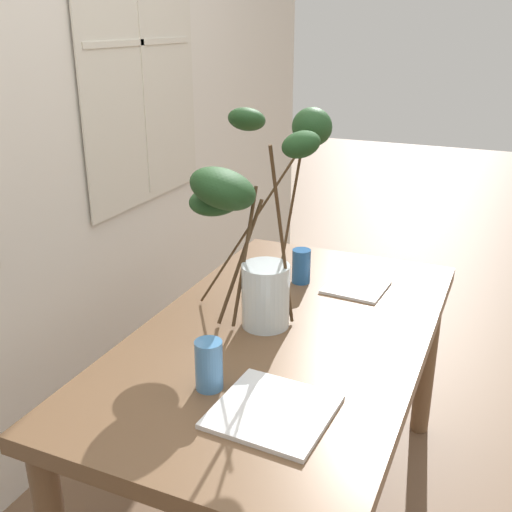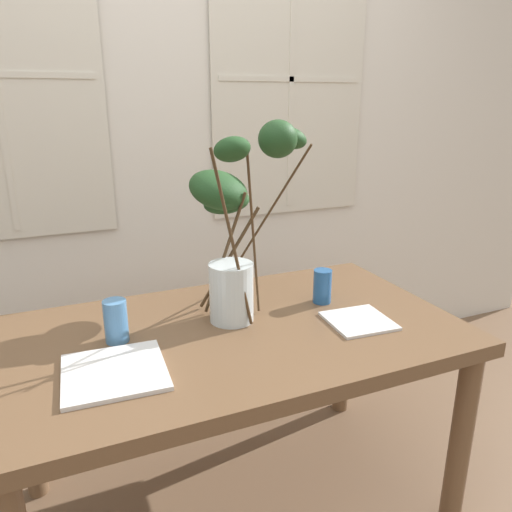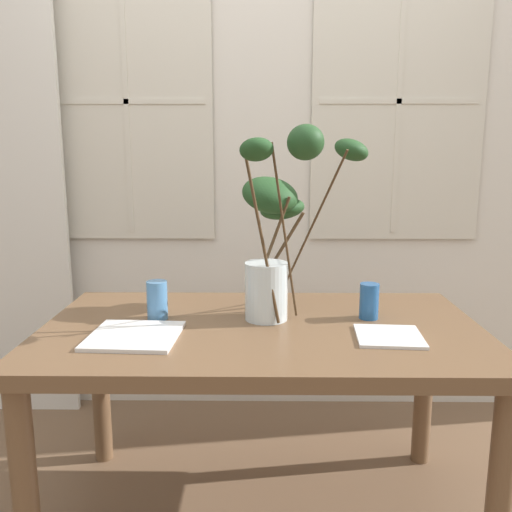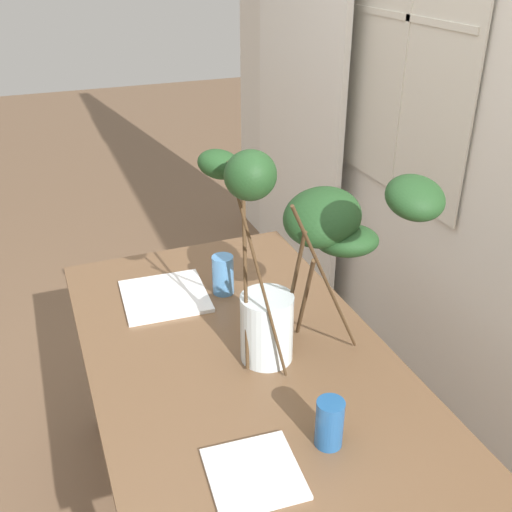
{
  "view_description": "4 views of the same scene",
  "coord_description": "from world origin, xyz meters",
  "px_view_note": "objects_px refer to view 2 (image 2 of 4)",
  "views": [
    {
      "loc": [
        -1.56,
        -0.59,
        1.62
      ],
      "look_at": [
        0.04,
        0.11,
        0.94
      ],
      "focal_mm": 42.79,
      "sensor_mm": 36.0,
      "label": 1
    },
    {
      "loc": [
        -0.51,
        -1.36,
        1.44
      ],
      "look_at": [
        0.09,
        0.04,
        0.95
      ],
      "focal_mm": 34.41,
      "sensor_mm": 36.0,
      "label": 2
    },
    {
      "loc": [
        -0.0,
        -1.72,
        1.3
      ],
      "look_at": [
        -0.02,
        0.04,
        0.95
      ],
      "focal_mm": 37.45,
      "sensor_mm": 36.0,
      "label": 3
    },
    {
      "loc": [
        1.28,
        -0.46,
        1.78
      ],
      "look_at": [
        -0.04,
        0.06,
        1.03
      ],
      "focal_mm": 41.94,
      "sensor_mm": 36.0,
      "label": 4
    }
  ],
  "objects_px": {
    "dining_table": "(235,355)",
    "plate_square_left": "(114,372)",
    "drinking_glass_blue_right": "(322,286)",
    "plate_square_right": "(359,321)",
    "vase_with_branches": "(235,218)",
    "drinking_glass_blue_left": "(116,321)"
  },
  "relations": [
    {
      "from": "dining_table",
      "to": "drinking_glass_blue_left",
      "type": "bearing_deg",
      "value": 169.64
    },
    {
      "from": "dining_table",
      "to": "vase_with_branches",
      "type": "relative_size",
      "value": 2.19
    },
    {
      "from": "vase_with_branches",
      "to": "plate_square_right",
      "type": "relative_size",
      "value": 3.31
    },
    {
      "from": "drinking_glass_blue_left",
      "to": "drinking_glass_blue_right",
      "type": "height_order",
      "value": "drinking_glass_blue_left"
    },
    {
      "from": "plate_square_right",
      "to": "plate_square_left",
      "type": "bearing_deg",
      "value": -179.45
    },
    {
      "from": "drinking_glass_blue_right",
      "to": "plate_square_left",
      "type": "height_order",
      "value": "drinking_glass_blue_right"
    },
    {
      "from": "drinking_glass_blue_left",
      "to": "drinking_glass_blue_right",
      "type": "xyz_separation_m",
      "value": [
        0.74,
        0.01,
        -0.01
      ]
    },
    {
      "from": "drinking_glass_blue_right",
      "to": "drinking_glass_blue_left",
      "type": "bearing_deg",
      "value": -178.98
    },
    {
      "from": "dining_table",
      "to": "drinking_glass_blue_right",
      "type": "relative_size",
      "value": 11.78
    },
    {
      "from": "plate_square_left",
      "to": "plate_square_right",
      "type": "distance_m",
      "value": 0.8
    },
    {
      "from": "vase_with_branches",
      "to": "drinking_glass_blue_right",
      "type": "height_order",
      "value": "vase_with_branches"
    },
    {
      "from": "dining_table",
      "to": "vase_with_branches",
      "type": "distance_m",
      "value": 0.46
    },
    {
      "from": "drinking_glass_blue_right",
      "to": "plate_square_right",
      "type": "height_order",
      "value": "drinking_glass_blue_right"
    },
    {
      "from": "drinking_glass_blue_left",
      "to": "plate_square_right",
      "type": "relative_size",
      "value": 0.67
    },
    {
      "from": "drinking_glass_blue_right",
      "to": "plate_square_left",
      "type": "bearing_deg",
      "value": -165.1
    },
    {
      "from": "dining_table",
      "to": "plate_square_left",
      "type": "distance_m",
      "value": 0.43
    },
    {
      "from": "drinking_glass_blue_right",
      "to": "plate_square_right",
      "type": "distance_m",
      "value": 0.21
    },
    {
      "from": "drinking_glass_blue_left",
      "to": "drinking_glass_blue_right",
      "type": "distance_m",
      "value": 0.74
    },
    {
      "from": "dining_table",
      "to": "plate_square_right",
      "type": "bearing_deg",
      "value": -16.55
    },
    {
      "from": "vase_with_branches",
      "to": "drinking_glass_blue_left",
      "type": "bearing_deg",
      "value": -170.18
    },
    {
      "from": "plate_square_right",
      "to": "drinking_glass_blue_left",
      "type": "bearing_deg",
      "value": 166.36
    },
    {
      "from": "vase_with_branches",
      "to": "plate_square_left",
      "type": "distance_m",
      "value": 0.63
    }
  ]
}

